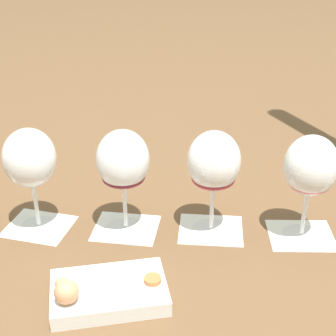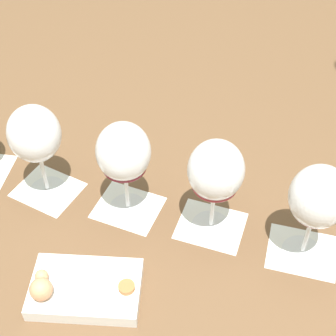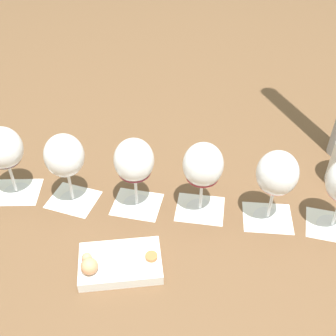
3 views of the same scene
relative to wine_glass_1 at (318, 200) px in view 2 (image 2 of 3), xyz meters
The scene contains 10 objects.
ground_plane 0.27m from the wine_glass_1, 28.66° to the right, with size 8.00×8.00×0.00m, color brown.
tasting_card_1 0.13m from the wine_glass_1, 135.00° to the left, with size 0.14×0.14×0.00m.
tasting_card_2 0.21m from the wine_glass_1, 30.90° to the right, with size 0.15×0.14×0.00m.
tasting_card_3 0.34m from the wine_glass_1, 28.71° to the right, with size 0.15×0.14×0.00m.
tasting_card_4 0.49m from the wine_glass_1, 27.98° to the right, with size 0.15×0.15×0.00m.
wine_glass_1 is the anchor object (origin of this frame).
wine_glass_2 0.16m from the wine_glass_1, 30.90° to the right, with size 0.09×0.09×0.19m.
wine_glass_3 0.31m from the wine_glass_1, 28.71° to the right, with size 0.09×0.09×0.19m.
wine_glass_4 0.47m from the wine_glass_1, 27.98° to the right, with size 0.09×0.09×0.19m.
snack_dish 0.39m from the wine_glass_1, ahead, with size 0.19×0.15×0.06m.
Camera 2 is at (0.11, 0.58, 0.72)m, focal length 55.00 mm.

